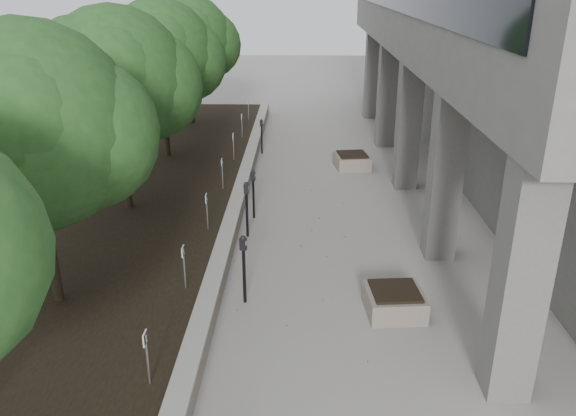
# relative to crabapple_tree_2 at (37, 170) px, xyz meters

# --- Properties ---
(retaining_wall) EXTENTS (0.39, 26.00, 0.50)m
(retaining_wall) POSITION_rel_crabapple_tree_2_xyz_m (2.97, 6.00, -2.87)
(retaining_wall) COLOR gray
(retaining_wall) RESTS_ON ground
(planting_bed) EXTENTS (7.00, 26.00, 0.40)m
(planting_bed) POSITION_rel_crabapple_tree_2_xyz_m (-0.70, 6.00, -2.92)
(planting_bed) COLOR black
(planting_bed) RESTS_ON ground
(crabapple_tree_2) EXTENTS (4.60, 4.00, 5.44)m
(crabapple_tree_2) POSITION_rel_crabapple_tree_2_xyz_m (0.00, 0.00, 0.00)
(crabapple_tree_2) COLOR #1F4A1C
(crabapple_tree_2) RESTS_ON planting_bed
(crabapple_tree_3) EXTENTS (4.60, 4.00, 5.44)m
(crabapple_tree_3) POSITION_rel_crabapple_tree_2_xyz_m (0.00, 5.00, 0.00)
(crabapple_tree_3) COLOR #1F4A1C
(crabapple_tree_3) RESTS_ON planting_bed
(crabapple_tree_4) EXTENTS (4.60, 4.00, 5.44)m
(crabapple_tree_4) POSITION_rel_crabapple_tree_2_xyz_m (0.00, 10.00, 0.00)
(crabapple_tree_4) COLOR #1F4A1C
(crabapple_tree_4) RESTS_ON planting_bed
(crabapple_tree_5) EXTENTS (4.60, 4.00, 5.44)m
(crabapple_tree_5) POSITION_rel_crabapple_tree_2_xyz_m (0.00, 15.00, 0.00)
(crabapple_tree_5) COLOR #1F4A1C
(crabapple_tree_5) RESTS_ON planting_bed
(parking_sign_2) EXTENTS (0.04, 0.22, 0.96)m
(parking_sign_2) POSITION_rel_crabapple_tree_2_xyz_m (2.45, -2.50, -2.24)
(parking_sign_2) COLOR black
(parking_sign_2) RESTS_ON planting_bed
(parking_sign_3) EXTENTS (0.04, 0.22, 0.96)m
(parking_sign_3) POSITION_rel_crabapple_tree_2_xyz_m (2.45, 0.50, -2.24)
(parking_sign_3) COLOR black
(parking_sign_3) RESTS_ON planting_bed
(parking_sign_4) EXTENTS (0.04, 0.22, 0.96)m
(parking_sign_4) POSITION_rel_crabapple_tree_2_xyz_m (2.45, 3.50, -2.24)
(parking_sign_4) COLOR black
(parking_sign_4) RESTS_ON planting_bed
(parking_sign_5) EXTENTS (0.04, 0.22, 0.96)m
(parking_sign_5) POSITION_rel_crabapple_tree_2_xyz_m (2.45, 6.50, -2.24)
(parking_sign_5) COLOR black
(parking_sign_5) RESTS_ON planting_bed
(parking_sign_6) EXTENTS (0.04, 0.22, 0.96)m
(parking_sign_6) POSITION_rel_crabapple_tree_2_xyz_m (2.45, 9.50, -2.24)
(parking_sign_6) COLOR black
(parking_sign_6) RESTS_ON planting_bed
(parking_sign_7) EXTENTS (0.04, 0.22, 0.96)m
(parking_sign_7) POSITION_rel_crabapple_tree_2_xyz_m (2.45, 12.50, -2.24)
(parking_sign_7) COLOR black
(parking_sign_7) RESTS_ON planting_bed
(parking_sign_8) EXTENTS (0.04, 0.22, 0.96)m
(parking_sign_8) POSITION_rel_crabapple_tree_2_xyz_m (2.45, 15.50, -2.24)
(parking_sign_8) COLOR black
(parking_sign_8) RESTS_ON planting_bed
(parking_meter_2) EXTENTS (0.18, 0.16, 1.55)m
(parking_meter_2) POSITION_rel_crabapple_tree_2_xyz_m (3.66, 0.64, -2.35)
(parking_meter_2) COLOR black
(parking_meter_2) RESTS_ON ground
(parking_meter_3) EXTENTS (0.16, 0.13, 1.43)m
(parking_meter_3) POSITION_rel_crabapple_tree_2_xyz_m (3.49, 5.21, -2.41)
(parking_meter_3) COLOR black
(parking_meter_3) RESTS_ON ground
(parking_meter_4) EXTENTS (0.16, 0.12, 1.53)m
(parking_meter_4) POSITION_rel_crabapple_tree_2_xyz_m (3.42, 3.95, -2.35)
(parking_meter_4) COLOR black
(parking_meter_4) RESTS_ON ground
(parking_meter_5) EXTENTS (0.16, 0.13, 1.36)m
(parking_meter_5) POSITION_rel_crabapple_tree_2_xyz_m (3.29, 11.64, -2.44)
(parking_meter_5) COLOR black
(parking_meter_5) RESTS_ON ground
(planter_front) EXTENTS (1.22, 1.22, 0.53)m
(planter_front) POSITION_rel_crabapple_tree_2_xyz_m (6.74, 0.32, -2.86)
(planter_front) COLOR gray
(planter_front) RESTS_ON ground
(planter_back) EXTENTS (1.33, 1.33, 0.55)m
(planter_back) POSITION_rel_crabapple_tree_2_xyz_m (6.65, 9.87, -2.85)
(planter_back) COLOR gray
(planter_back) RESTS_ON ground
(berry_scatter) EXTENTS (3.30, 14.10, 0.02)m
(berry_scatter) POSITION_rel_crabapple_tree_2_xyz_m (4.70, 2.00, -3.11)
(berry_scatter) COLOR maroon
(berry_scatter) RESTS_ON ground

